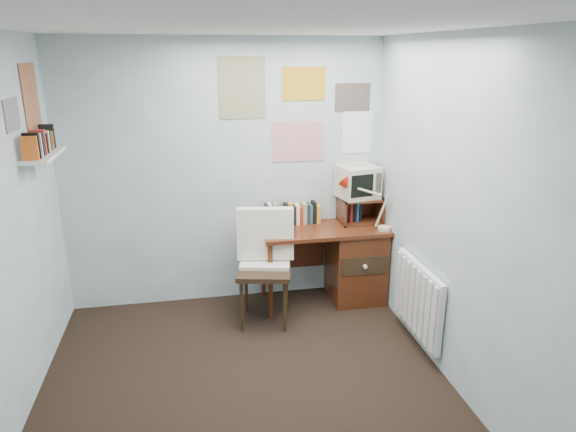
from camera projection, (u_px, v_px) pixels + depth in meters
name	position (u px, v px, depth m)	size (l,w,h in m)	color
ground	(251.00, 407.00, 3.57)	(3.50, 3.50, 0.00)	black
back_wall	(225.00, 175.00, 4.82)	(3.00, 0.02, 2.50)	silver
right_wall	(468.00, 224.00, 3.46)	(0.02, 3.50, 2.50)	silver
ceiling	(241.00, 25.00, 2.80)	(3.00, 3.50, 0.02)	white
desk	(350.00, 260.00, 5.04)	(1.20, 0.55, 0.76)	#4F2412
desk_chair	(264.00, 271.00, 4.57)	(0.51, 0.49, 1.00)	black
desk_lamp	(386.00, 207.00, 4.76)	(0.31, 0.27, 0.45)	red
tv_riser	(360.00, 210.00, 5.02)	(0.40, 0.30, 0.25)	#4F2412
crt_tv	(358.00, 180.00, 4.94)	(0.35, 0.33, 0.34)	beige
book_row	(296.00, 213.00, 4.97)	(0.60, 0.14, 0.22)	#4F2412
radiator	(418.00, 299.00, 4.22)	(0.09, 0.80, 0.60)	white
wall_shelf	(43.00, 155.00, 3.85)	(0.20, 0.62, 0.24)	white
posters_back	(299.00, 109.00, 4.76)	(1.20, 0.01, 0.90)	white
posters_left	(22.00, 104.00, 3.72)	(0.01, 0.70, 0.60)	white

